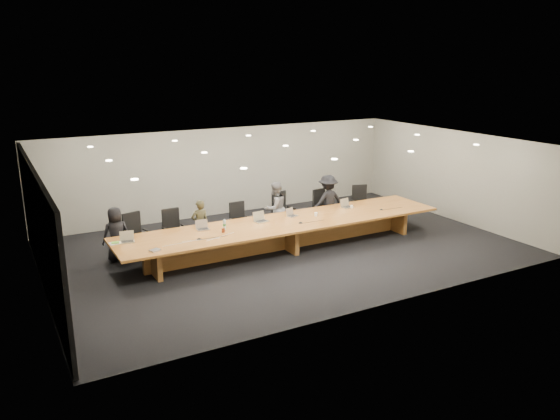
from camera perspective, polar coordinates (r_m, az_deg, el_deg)
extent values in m
plane|color=black|center=(14.64, 0.56, -4.05)|extent=(12.00, 12.00, 0.00)
cube|color=#B6B3A6|center=(17.74, -5.75, 4.04)|extent=(12.00, 0.02, 2.80)
cube|color=black|center=(12.57, -23.80, -2.14)|extent=(0.08, 7.84, 2.74)
cube|color=#9B5A22|center=(14.41, 0.57, -1.35)|extent=(9.00, 1.80, 0.06)
cube|color=brown|center=(14.53, 0.57, -2.77)|extent=(7.65, 0.15, 0.69)
cube|color=brown|center=(13.25, -13.21, -5.03)|extent=(0.12, 1.26, 0.69)
cube|color=brown|center=(14.53, 0.57, -2.77)|extent=(0.12, 1.26, 0.69)
cube|color=brown|center=(16.51, 11.54, -0.84)|extent=(0.12, 1.26, 0.69)
imported|color=black|center=(14.18, -16.75, -2.44)|extent=(0.71, 0.50, 1.39)
imported|color=#322F1B|center=(14.66, -8.35, -1.47)|extent=(0.49, 0.33, 1.32)
imported|color=#5F5F61|center=(15.62, -0.51, 0.18)|extent=(0.87, 0.74, 1.55)
imported|color=black|center=(16.36, 5.02, 0.92)|extent=(1.05, 0.63, 1.59)
cylinder|color=silver|center=(13.80, -5.83, -1.55)|extent=(0.09, 0.09, 0.24)
cylinder|color=#652712|center=(13.59, -5.94, -2.12)|extent=(0.09, 0.09, 0.11)
cone|color=white|center=(14.94, 3.78, -0.45)|extent=(0.11, 0.11, 0.10)
cone|color=white|center=(15.83, 7.50, 0.34)|extent=(0.10, 0.10, 0.09)
cube|color=silver|center=(13.29, -16.86, -3.34)|extent=(0.28, 0.23, 0.02)
cube|color=#64B630|center=(13.26, -16.83, -3.27)|extent=(0.19, 0.14, 0.03)
cube|color=#A7A7AC|center=(12.56, -12.95, -4.11)|extent=(0.26, 0.23, 0.03)
cone|color=black|center=(13.15, -8.45, -2.99)|extent=(0.13, 0.13, 0.03)
cone|color=black|center=(14.29, 2.17, -1.32)|extent=(0.14, 0.14, 0.03)
cone|color=black|center=(15.81, 10.56, 0.06)|extent=(0.13, 0.13, 0.03)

